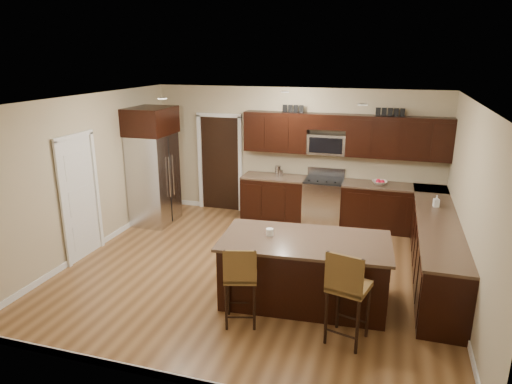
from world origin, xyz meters
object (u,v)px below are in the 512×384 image
(island, at_px, (304,272))
(stool_right, at_px, (347,287))
(refrigerator, at_px, (153,165))
(range, at_px, (323,201))
(stool_left, at_px, (240,277))

(island, distance_m, stool_right, 1.12)
(island, height_order, refrigerator, refrigerator)
(range, xyz_separation_m, stool_right, (0.88, -3.98, 0.28))
(stool_left, distance_m, refrigerator, 4.24)
(stool_left, xyz_separation_m, refrigerator, (-2.88, 3.07, 0.53))
(stool_left, relative_size, stool_right, 0.91)
(island, bearing_deg, stool_right, -56.29)
(island, xyz_separation_m, stool_right, (0.66, -0.85, 0.32))
(island, distance_m, refrigerator, 4.24)
(refrigerator, bearing_deg, range, 15.36)
(island, height_order, stool_left, stool_left)
(stool_left, bearing_deg, island, 36.81)
(range, xyz_separation_m, stool_left, (-0.42, -3.97, 0.21))
(range, height_order, stool_right, stool_right)
(stool_left, height_order, refrigerator, refrigerator)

